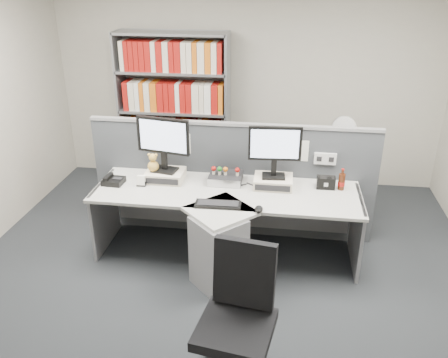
# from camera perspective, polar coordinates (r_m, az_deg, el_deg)

# --- Properties ---
(ground) EXTENTS (5.50, 5.50, 0.00)m
(ground) POSITION_cam_1_polar(r_m,az_deg,el_deg) (4.26, -1.27, -15.03)
(ground) COLOR #2A2D31
(ground) RESTS_ON ground
(room_shell) EXTENTS (5.04, 5.54, 2.72)m
(room_shell) POSITION_cam_1_polar(r_m,az_deg,el_deg) (3.41, -1.55, 8.83)
(room_shell) COLOR #B4AFA0
(room_shell) RESTS_ON ground
(partition) EXTENTS (3.00, 0.08, 1.27)m
(partition) POSITION_cam_1_polar(r_m,az_deg,el_deg) (4.97, 1.02, 0.01)
(partition) COLOR #42454B
(partition) RESTS_ON ground
(desk) EXTENTS (2.60, 1.20, 0.72)m
(desk) POSITION_cam_1_polar(r_m,az_deg,el_deg) (4.48, -0.10, -5.69)
(desk) COLOR #BBBAB4
(desk) RESTS_ON ground
(monitor_riser_left) EXTENTS (0.38, 0.31, 0.10)m
(monitor_riser_left) POSITION_cam_1_polar(r_m,az_deg,el_deg) (4.79, -7.22, 0.44)
(monitor_riser_left) COLOR beige
(monitor_riser_left) RESTS_ON desk
(monitor_riser_right) EXTENTS (0.38, 0.31, 0.10)m
(monitor_riser_right) POSITION_cam_1_polar(r_m,az_deg,el_deg) (4.64, 6.03, -0.34)
(monitor_riser_right) COLOR beige
(monitor_riser_right) RESTS_ON desk
(monitor_left) EXTENTS (0.55, 0.22, 0.56)m
(monitor_left) POSITION_cam_1_polar(r_m,az_deg,el_deg) (4.65, -7.45, 4.76)
(monitor_left) COLOR black
(monitor_left) RESTS_ON monitor_riser_left
(monitor_right) EXTENTS (0.51, 0.18, 0.52)m
(monitor_right) POSITION_cam_1_polar(r_m,az_deg,el_deg) (4.50, 6.23, 3.83)
(monitor_right) COLOR black
(monitor_right) RESTS_ON monitor_riser_right
(desktop_pc) EXTENTS (0.33, 0.29, 0.09)m
(desktop_pc) POSITION_cam_1_polar(r_m,az_deg,el_deg) (4.71, 0.21, 0.12)
(desktop_pc) COLOR black
(desktop_pc) RESTS_ON desk
(figurines) EXTENTS (0.29, 0.05, 0.09)m
(figurines) POSITION_cam_1_polar(r_m,az_deg,el_deg) (4.66, 0.00, 1.11)
(figurines) COLOR beige
(figurines) RESTS_ON desktop_pc
(keyboard) EXTENTS (0.43, 0.17, 0.03)m
(keyboard) POSITION_cam_1_polar(r_m,az_deg,el_deg) (4.26, -0.74, -3.11)
(keyboard) COLOR black
(keyboard) RESTS_ON desk
(mouse) EXTENTS (0.07, 0.12, 0.04)m
(mouse) POSITION_cam_1_polar(r_m,az_deg,el_deg) (4.17, 4.28, -3.69)
(mouse) COLOR black
(mouse) RESTS_ON desk
(desk_phone) EXTENTS (0.21, 0.19, 0.09)m
(desk_phone) POSITION_cam_1_polar(r_m,az_deg,el_deg) (4.81, -13.41, -0.19)
(desk_phone) COLOR black
(desk_phone) RESTS_ON desk
(desk_calendar) EXTENTS (0.09, 0.07, 0.11)m
(desk_calendar) POSITION_cam_1_polar(r_m,az_deg,el_deg) (4.70, -10.09, -0.28)
(desk_calendar) COLOR black
(desk_calendar) RESTS_ON desk
(plush_toy) EXTENTS (0.11, 0.11, 0.20)m
(plush_toy) POSITION_cam_1_polar(r_m,az_deg,el_deg) (4.74, -8.66, 1.85)
(plush_toy) COLOR gold
(plush_toy) RESTS_ON monitor_riser_left
(speaker) EXTENTS (0.18, 0.10, 0.12)m
(speaker) POSITION_cam_1_polar(r_m,az_deg,el_deg) (4.68, 12.34, -0.42)
(speaker) COLOR black
(speaker) RESTS_ON desk
(cola_bottle) EXTENTS (0.07, 0.07, 0.22)m
(cola_bottle) POSITION_cam_1_polar(r_m,az_deg,el_deg) (4.68, 14.18, -0.33)
(cola_bottle) COLOR #3F190A
(cola_bottle) RESTS_ON desk
(shelving_unit) EXTENTS (1.41, 0.40, 2.00)m
(shelving_unit) POSITION_cam_1_polar(r_m,az_deg,el_deg) (6.11, -6.07, 7.95)
(shelving_unit) COLOR gray
(shelving_unit) RESTS_ON ground
(filing_cabinet) EXTENTS (0.45, 0.61, 0.70)m
(filing_cabinet) POSITION_cam_1_polar(r_m,az_deg,el_deg) (5.77, 13.79, -0.32)
(filing_cabinet) COLOR gray
(filing_cabinet) RESTS_ON ground
(desk_fan) EXTENTS (0.27, 0.17, 0.47)m
(desk_fan) POSITION_cam_1_polar(r_m,az_deg,el_deg) (5.54, 14.45, 5.71)
(desk_fan) COLOR white
(desk_fan) RESTS_ON filing_cabinet
(office_chair) EXTENTS (0.68, 0.68, 1.04)m
(office_chair) POSITION_cam_1_polar(r_m,az_deg,el_deg) (3.30, 1.79, -16.34)
(office_chair) COLOR silver
(office_chair) RESTS_ON ground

